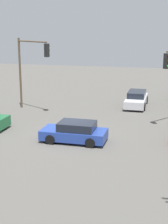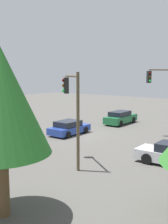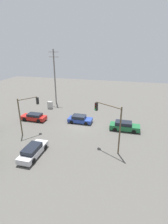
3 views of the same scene
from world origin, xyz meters
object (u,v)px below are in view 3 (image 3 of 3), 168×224
Objects in this scene: sedan_red at (34,117)px; traffic_signal_cross at (27,109)px; sedan_blue at (80,119)px; sedan_silver at (33,151)px; electrical_cabinet at (50,105)px; traffic_signal_main at (110,119)px; sedan_green at (124,126)px.

traffic_signal_cross is at bearing -157.23° from sedan_red.
sedan_blue is at bearing -12.05° from traffic_signal_cross.
sedan_silver is 17.01m from electrical_cabinet.
sedan_silver is (5.42, -9.67, 0.03)m from sedan_red.
sedan_blue is 0.67× the size of traffic_signal_main.
sedan_blue is at bearing -20.01° from traffic_signal_main.
sedan_silver is 14.28m from sedan_green.
traffic_signal_main is 4.12× the size of electrical_cabinet.
traffic_signal_cross is (-12.17, 1.41, -0.35)m from traffic_signal_main.
sedan_red is 0.96× the size of sedan_green.
electrical_cabinet is at bearing -11.28° from traffic_signal_main.
electrical_cabinet is at bearing -112.02° from sedan_green.
traffic_signal_main is (8.61, 3.82, 3.56)m from sedan_silver.
electrical_cabinet is at bearing -0.94° from sedan_red.
sedan_red is at bearing 7.63° from traffic_signal_main.
traffic_signal_main is at bearing -16.38° from sedan_green.
sedan_silver is 1.02× the size of sedan_green.
electrical_cabinet is (0.11, 6.49, 0.12)m from sedan_red.
sedan_red is 0.73× the size of traffic_signal_main.
sedan_silver is 0.77× the size of traffic_signal_main.
sedan_blue is 9.07m from traffic_signal_cross.
sedan_green is 3.11× the size of electrical_cabinet.
traffic_signal_main is 18.93m from electrical_cabinet.
traffic_signal_cross is (1.87, -4.44, 3.24)m from sedan_red.
traffic_signal_cross is 3.81× the size of electrical_cabinet.
electrical_cabinet reaches higher than sedan_green.
sedan_green is at bearing -35.53° from traffic_signal_cross.
traffic_signal_cross is at bearing -71.77° from sedan_green.
sedan_blue is 2.75× the size of electrical_cabinet.
sedan_green is 0.75× the size of traffic_signal_main.
sedan_blue is at bearing -81.74° from sedan_red.
traffic_signal_cross is at bearing -48.29° from sedan_blue.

